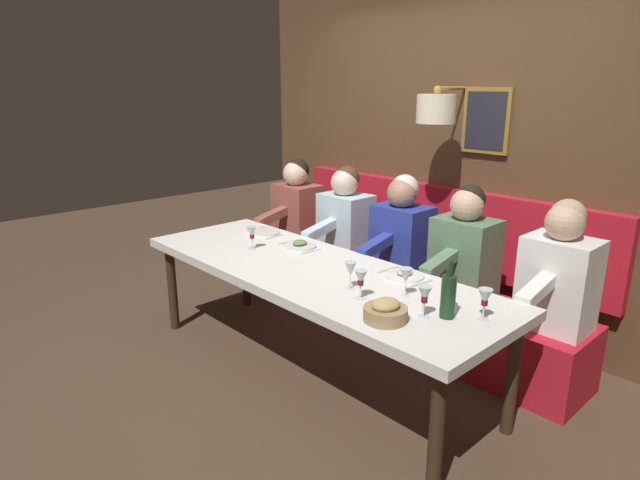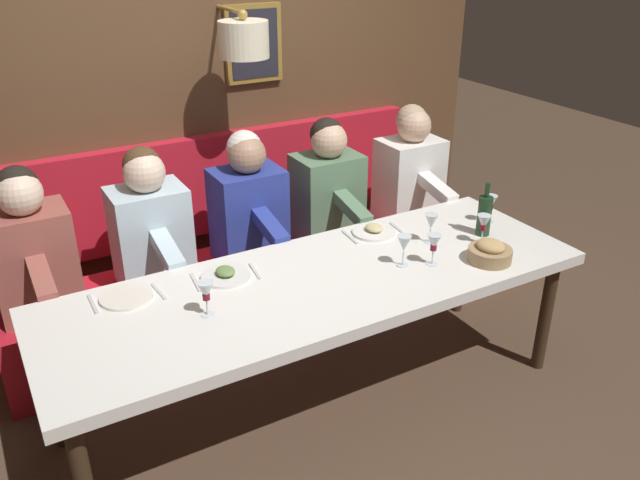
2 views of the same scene
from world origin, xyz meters
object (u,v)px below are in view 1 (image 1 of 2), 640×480
Objects in this scene: diner_near at (465,247)px; wine_glass_3 at (252,233)px; wine_glass_0 at (350,270)px; wine_glass_4 at (485,298)px; diner_far at (345,218)px; diner_middle at (401,232)px; wine_bottle at (448,296)px; wine_glass_1 at (406,276)px; wine_glass_5 at (425,296)px; diner_nearest at (559,271)px; dining_table at (311,277)px; wine_glass_2 at (361,279)px; diner_farthest at (297,206)px; bread_bowl at (385,311)px.

diner_near is 4.82× the size of wine_glass_3.
wine_glass_0 is 1.00× the size of wine_glass_3.
diner_near is 4.82× the size of wine_glass_4.
diner_middle is at bearing -90.00° from diner_far.
diner_near is 1.00m from wine_bottle.
wine_glass_1 is at bearing 95.03° from wine_glass_4.
diner_far is at bearing 57.05° from wine_glass_5.
wine_glass_0 and wine_glass_1 have the same top height.
wine_glass_5 is at bearing 165.34° from diner_nearest.
wine_glass_1 reaches higher than dining_table.
wine_glass_2 is (-0.15, -0.56, 0.18)m from dining_table.
wine_glass_5 is at bearing -114.78° from diner_farthest.
diner_farthest is at bearing 90.00° from diner_near.
wine_glass_1 is 1.00× the size of wine_glass_2.
wine_glass_4 reaches higher than bread_bowl.
wine_glass_2 is at bearing -120.78° from diner_farthest.
wine_glass_0 is at bearing 116.82° from wine_glass_1.
wine_glass_4 is at bearing -142.43° from diner_near.
diner_near is (0.00, 0.63, 0.00)m from diner_nearest.
wine_bottle is (-0.06, -0.31, -0.00)m from wine_glass_1.
wine_glass_4 is at bearing 177.79° from diner_nearest.
wine_bottle is (-0.01, -1.02, 0.18)m from dining_table.
wine_glass_3 is 1.61m from wine_bottle.
diner_middle is 4.82× the size of wine_glass_4.
wine_bottle is at bearing -44.66° from wine_glass_5.
wine_glass_3 is at bearing -147.60° from diner_farthest.
wine_glass_0 is 1.00× the size of wine_glass_2.
bread_bowl is (-0.12, -0.27, -0.07)m from wine_glass_2.
diner_middle is 2.64× the size of wine_bottle.
wine_bottle is (0.14, -0.46, 0.00)m from wine_glass_2.
wine_glass_1 is 0.25m from wine_glass_2.
diner_nearest is 4.82× the size of wine_glass_1.
dining_table is at bearing 94.49° from wine_glass_1.
wine_bottle is at bearing -119.33° from diner_far.
bread_bowl is (-0.23, -1.42, -0.07)m from wine_glass_3.
wine_glass_1 is 0.27m from wine_glass_5.
wine_glass_1 is 0.55× the size of wine_bottle.
diner_near is 1.73m from diner_farthest.
diner_middle is at bearing -1.61° from dining_table.
diner_far is 1.90m from wine_glass_4.
wine_bottle is at bearing -89.01° from wine_glass_3.
wine_glass_4 is at bearing -85.70° from wine_glass_3.
diner_farthest is 2.05m from wine_glass_1.
diner_near is 1.12m from diner_far.
bread_bowl is (-1.15, -0.81, -0.03)m from diner_middle.
diner_nearest is 3.60× the size of bread_bowl.
wine_glass_0 is at bearing 141.56° from diner_nearest.
dining_table is 16.24× the size of wine_glass_2.
diner_near reaches higher than wine_glass_5.
wine_glass_0 and wine_glass_2 have the same top height.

